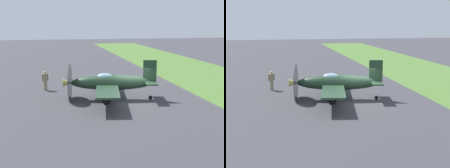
% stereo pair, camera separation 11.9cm
% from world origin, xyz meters
% --- Properties ---
extents(ground_plane, '(160.00, 160.00, 0.00)m').
position_xyz_m(ground_plane, '(0.00, 0.00, 0.00)').
color(ground_plane, '#38383D').
extents(airplane_lead, '(9.17, 7.31, 3.25)m').
position_xyz_m(airplane_lead, '(0.91, 1.76, 1.36)').
color(airplane_lead, '#233D28').
rests_on(airplane_lead, ground).
extents(ground_crew_chief, '(0.38, 0.57, 1.73)m').
position_xyz_m(ground_crew_chief, '(5.22, 6.72, 0.91)').
color(ground_crew_chief, '#847A5B').
rests_on(ground_crew_chief, ground).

